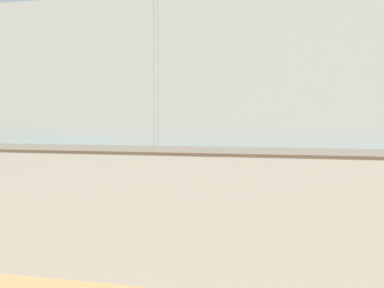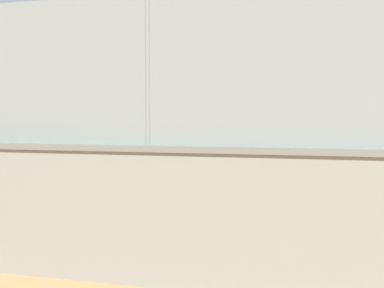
% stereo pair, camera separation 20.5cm
% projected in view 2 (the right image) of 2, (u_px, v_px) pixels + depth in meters
% --- Properties ---
extents(ground_plane, '(260.00, 260.00, 0.00)m').
position_uv_depth(ground_plane, '(250.00, 174.00, 17.33)').
color(ground_plane, '#B27247').
extents(perimeter_wall, '(29.65, 1.36, 1.74)m').
position_uv_depth(perimeter_wall, '(35.00, 207.00, 6.41)').
color(perimeter_wall, gray).
rests_on(perimeter_wall, ground_plane).
extents(fence_panel_on_wall, '(29.12, 1.00, 1.85)m').
position_uv_depth(fence_panel_on_wall, '(32.00, 73.00, 6.30)').
color(fence_panel_on_wall, gray).
rests_on(fence_panel_on_wall, perimeter_wall).
extents(player_near_wall_returning, '(1.09, 0.75, 1.73)m').
position_uv_depth(player_near_wall_returning, '(133.00, 142.00, 20.08)').
color(player_near_wall_returning, navy).
rests_on(player_near_wall_returning, ground_plane).
extents(sports_ball, '(0.18, 0.18, 0.18)m').
position_uv_depth(sports_ball, '(149.00, 147.00, 18.67)').
color(sports_ball, '#3399D8').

